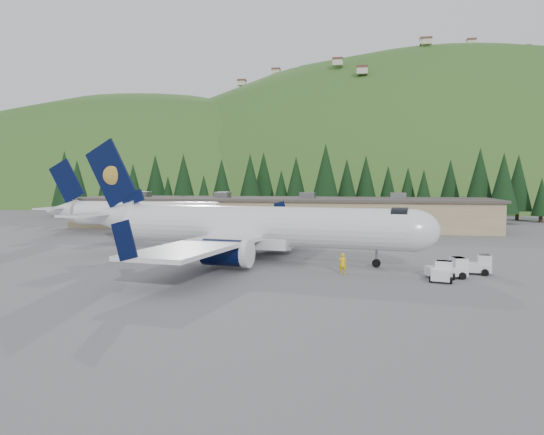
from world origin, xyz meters
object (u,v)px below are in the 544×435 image
at_px(second_airliner, 129,212).
at_px(airliner, 250,227).
at_px(ramp_worker, 343,263).
at_px(baggage_tug_a, 450,269).
at_px(baggage_tug_c, 443,272).
at_px(terminal_building, 279,212).
at_px(baggage_tug_b, 475,265).

bearing_deg(second_airliner, airliner, -42.52).
height_order(airliner, second_airliner, airliner).
xyz_separation_m(second_airliner, ramp_worker, (33.42, -27.79, -2.40)).
bearing_deg(airliner, baggage_tug_a, -9.87).
bearing_deg(second_airliner, baggage_tug_c, -35.08).
bearing_deg(terminal_building, ramp_worker, -72.85).
bearing_deg(baggage_tug_c, ramp_worker, 94.29).
bearing_deg(second_airliner, terminal_building, 38.78).
bearing_deg(baggage_tug_c, baggage_tug_a, -13.01).
relative_size(baggage_tug_a, baggage_tug_c, 1.12).
height_order(baggage_tug_a, terminal_building, terminal_building).
height_order(airliner, baggage_tug_c, airliner).
height_order(baggage_tug_b, baggage_tug_c, baggage_tug_b).
height_order(baggage_tug_b, terminal_building, terminal_building).
relative_size(airliner, ramp_worker, 20.66).
relative_size(baggage_tug_a, baggage_tug_b, 1.04).
bearing_deg(airliner, baggage_tug_b, -1.83).
distance_m(baggage_tug_a, terminal_building, 49.27).
bearing_deg(baggage_tug_b, airliner, 175.91).
height_order(airliner, ramp_worker, airliner).
bearing_deg(airliner, ramp_worker, -23.58).
bearing_deg(second_airliner, baggage_tug_a, -33.38).
xyz_separation_m(second_airliner, baggage_tug_b, (44.71, -25.53, -2.56)).
height_order(airliner, baggage_tug_b, airliner).
relative_size(airliner, baggage_tug_c, 12.31).
height_order(airliner, baggage_tug_a, airliner).
distance_m(airliner, baggage_tug_c, 19.44).
xyz_separation_m(second_airliner, baggage_tug_c, (41.59, -29.21, -2.64)).
distance_m(second_airliner, baggage_tug_b, 51.55).
relative_size(terminal_building, ramp_worker, 38.29).
xyz_separation_m(airliner, second_airliner, (-23.82, 21.84, -0.06)).
relative_size(second_airliner, baggage_tug_a, 7.87).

